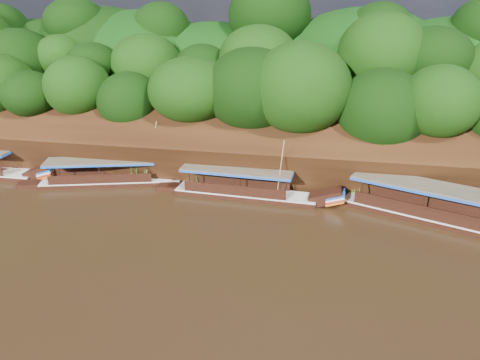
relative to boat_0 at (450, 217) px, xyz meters
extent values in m
plane|color=black|center=(-12.48, -6.18, -0.60)|extent=(160.00, 160.00, 0.00)
cube|color=black|center=(-12.48, 9.82, 2.90)|extent=(120.00, 16.12, 13.64)
cube|color=black|center=(-12.48, 19.82, -0.60)|extent=(120.00, 24.00, 12.00)
ellipsoid|color=#153609|center=(-42.48, 15.82, 8.40)|extent=(20.00, 10.00, 8.00)
ellipsoid|color=#153609|center=(-18.48, 8.82, 2.90)|extent=(18.00, 8.00, 6.40)
ellipsoid|color=#153609|center=(-12.48, 16.82, 8.60)|extent=(24.00, 11.00, 8.40)
cube|color=black|center=(-0.77, 0.32, -0.60)|extent=(13.57, 7.39, 0.96)
cube|color=silver|center=(-0.77, 0.32, -0.14)|extent=(13.60, 7.45, 0.11)
cube|color=#4E4637|center=(-1.56, 0.64, 1.98)|extent=(10.95, 6.58, 0.13)
cube|color=#1B4EB2|center=(-1.56, 0.64, 1.86)|extent=(10.95, 6.58, 0.19)
cube|color=black|center=(-15.14, 2.08, -0.60)|extent=(11.56, 2.74, 0.86)
cube|color=silver|center=(-15.14, 2.08, -0.19)|extent=(11.56, 2.80, 0.10)
cube|color=black|center=(-8.70, 1.72, 0.07)|extent=(2.80, 1.73, 1.61)
cube|color=#1B4EB2|center=(-7.99, 1.68, 0.36)|extent=(1.50, 1.72, 0.59)
cube|color=#A92312|center=(-7.99, 1.68, 0.03)|extent=(1.50, 1.72, 0.59)
cube|color=#4E4637|center=(-15.86, 2.12, 1.71)|extent=(9.10, 2.91, 0.11)
cube|color=#1B4EB2|center=(-15.86, 2.12, 1.59)|extent=(9.10, 2.91, 0.17)
cylinder|color=tan|center=(-12.31, 1.35, 2.24)|extent=(0.55, 0.50, 4.77)
cube|color=black|center=(-27.12, 2.62, -0.60)|extent=(11.91, 5.16, 0.81)
cube|color=silver|center=(-27.12, 2.62, -0.21)|extent=(11.93, 5.22, 0.09)
cube|color=black|center=(-20.72, 4.46, 0.03)|extent=(3.08, 2.19, 1.59)
cube|color=#1B4EB2|center=(-20.01, 4.66, 0.30)|extent=(1.82, 1.88, 0.59)
cube|color=#A92312|center=(-20.01, 4.66, -0.01)|extent=(1.82, 1.88, 0.59)
cube|color=#4E4637|center=(-27.83, 2.42, 1.56)|extent=(9.52, 4.74, 0.11)
cube|color=#1B4EB2|center=(-27.83, 2.42, 1.46)|extent=(9.52, 4.74, 0.16)
cylinder|color=tan|center=(-23.62, 3.44, 2.37)|extent=(1.00, 1.29, 4.92)
cube|color=black|center=(-33.64, 2.40, 0.11)|extent=(2.81, 1.70, 1.68)
cube|color=#1B4EB2|center=(-32.90, 2.40, 0.41)|extent=(1.46, 1.75, 0.61)
cube|color=#A92312|center=(-32.90, 2.40, 0.07)|extent=(1.46, 1.75, 0.61)
cone|color=#32731C|center=(-31.83, 2.94, 0.11)|extent=(1.50, 1.50, 1.41)
cone|color=#32731C|center=(-24.68, 3.00, 0.44)|extent=(1.50, 1.50, 2.07)
cone|color=#32731C|center=(-18.95, 3.52, 0.21)|extent=(1.50, 1.50, 1.62)
cone|color=#32731C|center=(-12.26, 3.47, 0.22)|extent=(1.50, 1.50, 1.62)
cone|color=#32731C|center=(-6.65, 3.76, 0.48)|extent=(1.50, 1.50, 2.16)
cone|color=#32731C|center=(1.24, 3.68, 0.32)|extent=(1.50, 1.50, 1.84)
camera|label=1|loc=(-8.85, -32.30, 14.53)|focal=35.00mm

